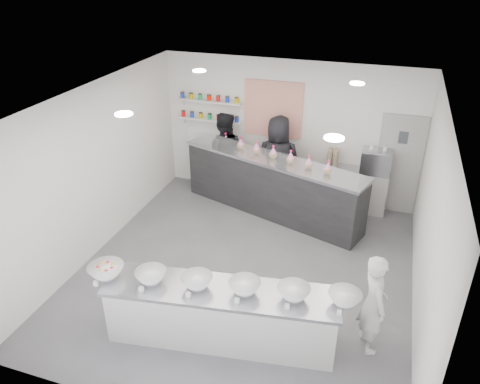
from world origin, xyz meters
name	(u,v)px	position (x,y,z in m)	size (l,w,h in m)	color
floor	(245,270)	(0.00, 0.00, 0.00)	(6.00, 6.00, 0.00)	#515156
ceiling	(246,101)	(0.00, 0.00, 3.00)	(6.00, 6.00, 0.00)	white
back_wall	(289,131)	(0.00, 3.00, 1.50)	(5.50, 5.50, 0.00)	white
left_wall	(96,171)	(-2.75, 0.00, 1.50)	(6.00, 6.00, 0.00)	white
right_wall	(430,223)	(2.75, 0.00, 1.50)	(6.00, 6.00, 0.00)	white
back_door	(398,165)	(2.30, 2.97, 1.05)	(0.88, 0.04, 2.10)	#999996
pattern_panel	(273,109)	(-0.35, 2.98, 1.95)	(1.25, 0.03, 1.20)	red
jar_shelf_lower	(210,120)	(-1.75, 2.90, 1.60)	(1.45, 0.22, 0.04)	silver
jar_shelf_upper	(210,101)	(-1.75, 2.90, 2.02)	(1.45, 0.22, 0.04)	silver
preserve_jars	(209,107)	(-1.75, 2.88, 1.88)	(1.45, 0.10, 0.56)	red
downlight_0	(124,114)	(-1.40, -1.00, 2.98)	(0.24, 0.24, 0.02)	white
downlight_1	(334,138)	(1.40, -1.00, 2.98)	(0.24, 0.24, 0.02)	white
downlight_2	(199,71)	(-1.40, 1.60, 2.98)	(0.24, 0.24, 0.02)	white
downlight_3	(357,83)	(1.40, 1.60, 2.98)	(0.24, 0.24, 0.02)	white
prep_counter	(221,315)	(0.17, -1.61, 0.44)	(3.22, 0.73, 0.88)	#A8A8A3
back_bar	(272,186)	(-0.10, 2.09, 0.62)	(3.97, 0.73, 1.23)	black
sneeze_guard	(263,156)	(-0.21, 1.76, 1.40)	(3.91, 0.02, 0.34)	white
espresso_ledge	(356,190)	(1.55, 2.78, 0.46)	(1.25, 0.40, 0.93)	#A8A8A3
espresso_machine	(376,161)	(1.86, 2.78, 1.15)	(0.59, 0.41, 0.45)	#93969E
cup_stacks	(333,158)	(1.00, 2.78, 1.11)	(0.24, 0.24, 0.38)	#968363
prep_bowls	(221,285)	(0.17, -1.61, 0.97)	(3.69, 0.54, 0.18)	white
label_cards	(200,313)	(0.09, -2.14, 0.91)	(3.31, 0.04, 0.07)	white
cookie_bags	(273,152)	(-0.10, 2.09, 1.37)	(2.56, 0.16, 0.28)	pink
woman_prep	(373,304)	(2.14, -1.09, 0.75)	(0.55, 0.36, 1.50)	silver
staff_left	(224,155)	(-1.32, 2.59, 0.95)	(0.92, 0.72, 1.90)	black
staff_right	(278,162)	(-0.10, 2.52, 0.98)	(0.96, 0.62, 1.96)	black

